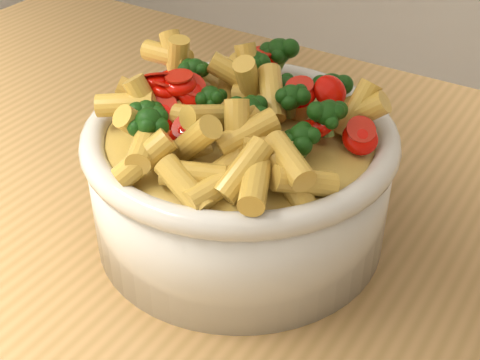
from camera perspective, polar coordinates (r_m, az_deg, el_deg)
The scene contains 2 objects.
serving_bowl at distance 0.51m, azimuth 0.00°, elevation 0.11°, with size 0.23×0.23×0.10m.
pasta_salad at distance 0.48m, azimuth 0.00°, elevation 6.24°, with size 0.19×0.19×0.04m.
Camera 1 is at (0.18, -0.31, 1.24)m, focal length 50.00 mm.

